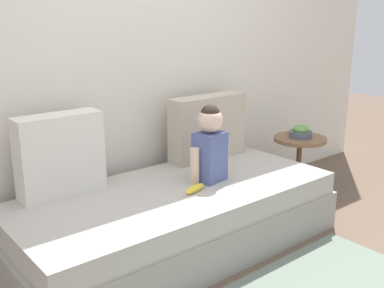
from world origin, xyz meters
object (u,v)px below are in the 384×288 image
banana (195,189)px  couch (176,219)px  throw_pillow_left (60,155)px  toddler (210,144)px  throw_pillow_right (207,127)px  side_table (299,150)px  fruit_bowl (301,132)px

banana → couch: bearing=115.2°
throw_pillow_left → toddler: 0.88m
throw_pillow_right → banana: bearing=-137.2°
throw_pillow_right → throw_pillow_left: bearing=180.0°
side_table → banana: bearing=-169.3°
throw_pillow_right → side_table: (0.77, -0.22, -0.26)m
throw_pillow_right → fruit_bowl: 0.81m
throw_pillow_right → toddler: 0.47m
couch → toddler: bearing=-4.6°
throw_pillow_right → side_table: throw_pillow_right is taller
side_table → fruit_bowl: 0.14m
side_table → throw_pillow_left: bearing=173.3°
toddler → side_table: toddler is taller
banana → side_table: side_table is taller
throw_pillow_right → toddler: size_ratio=1.24×
fruit_bowl → banana: bearing=-169.3°
banana → side_table: 1.29m
throw_pillow_right → toddler: bearing=-129.3°
throw_pillow_left → throw_pillow_right: throw_pillow_left is taller
throw_pillow_right → banana: 0.70m
toddler → banana: toddler is taller
toddler → throw_pillow_right: bearing=50.7°
couch → banana: (0.05, -0.11, 0.22)m
banana → fruit_bowl: 1.29m
couch → fruit_bowl: size_ratio=11.24×
couch → banana: size_ratio=11.72×
throw_pillow_right → side_table: 0.85m
throw_pillow_left → toddler: size_ratio=1.01×
banana → side_table: (1.27, 0.24, -0.06)m
throw_pillow_left → throw_pillow_right: 1.10m
toddler → fruit_bowl: bearing=7.8°
toddler → fruit_bowl: size_ratio=2.68×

